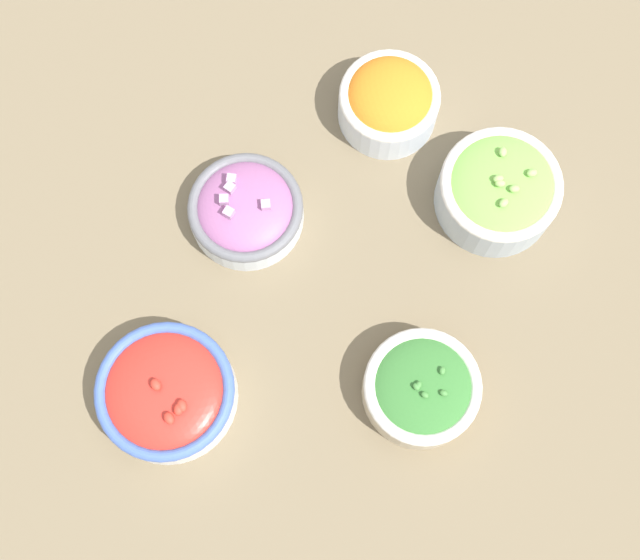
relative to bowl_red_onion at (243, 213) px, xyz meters
The scene contains 6 objects.
ground_plane 0.12m from the bowl_red_onion, 92.45° to the left, with size 3.00×3.00×0.00m, color #75664C.
bowl_red_onion is the anchor object (origin of this frame).
bowl_lettuce 0.27m from the bowl_red_onion, 139.58° to the left, with size 0.13×0.13×0.07m.
bowl_broccoli 0.26m from the bowl_red_onion, 89.59° to the left, with size 0.12×0.12×0.06m.
bowl_cherry_tomatoes 0.21m from the bowl_red_onion, 24.70° to the left, with size 0.14×0.14×0.06m.
bowl_carrots 0.20m from the bowl_red_onion, behind, with size 0.11×0.11×0.07m.
Camera 1 is at (0.17, 0.17, 0.92)m, focal length 50.00 mm.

